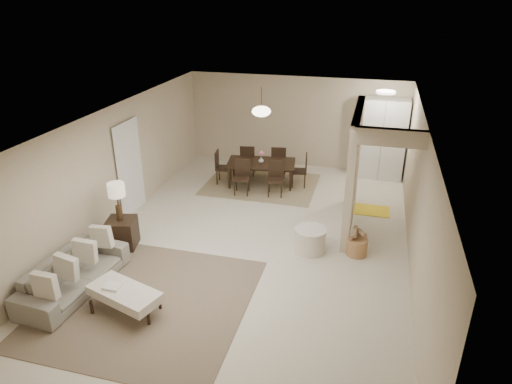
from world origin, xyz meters
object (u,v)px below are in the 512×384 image
(sofa, at_px, (74,274))
(wicker_basket, at_px, (357,247))
(side_table, at_px, (122,233))
(round_pouf, at_px, (310,240))
(dining_table, at_px, (261,174))
(pantry_cabinet, at_px, (382,139))
(ottoman_bench, at_px, (124,294))

(sofa, height_order, wicker_basket, sofa)
(side_table, height_order, round_pouf, side_table)
(side_table, bearing_deg, round_pouf, 12.09)
(sofa, bearing_deg, side_table, 1.93)
(wicker_basket, height_order, dining_table, dining_table)
(side_table, relative_size, round_pouf, 0.96)
(pantry_cabinet, relative_size, round_pouf, 3.47)
(round_pouf, bearing_deg, dining_table, 120.48)
(ottoman_bench, relative_size, round_pouf, 2.09)
(sofa, xyz_separation_m, round_pouf, (3.61, 2.24, -0.06))
(sofa, height_order, side_table, sofa)
(pantry_cabinet, distance_m, dining_table, 3.28)
(side_table, bearing_deg, ottoman_bench, -59.02)
(ottoman_bench, bearing_deg, sofa, -177.73)
(pantry_cabinet, height_order, ottoman_bench, pantry_cabinet)
(ottoman_bench, xyz_separation_m, side_table, (-1.06, 1.77, -0.04))
(pantry_cabinet, distance_m, round_pouf, 4.49)
(pantry_cabinet, distance_m, wicker_basket, 4.25)
(pantry_cabinet, distance_m, side_table, 6.95)
(round_pouf, bearing_deg, side_table, -167.91)
(pantry_cabinet, relative_size, wicker_basket, 5.35)
(side_table, distance_m, wicker_basket, 4.53)
(sofa, bearing_deg, dining_table, -16.38)
(side_table, bearing_deg, dining_table, 63.28)
(side_table, relative_size, dining_table, 0.34)
(sofa, bearing_deg, wicker_basket, -58.64)
(pantry_cabinet, bearing_deg, dining_table, -155.22)
(pantry_cabinet, bearing_deg, round_pouf, -105.59)
(ottoman_bench, distance_m, dining_table, 5.50)
(round_pouf, bearing_deg, pantry_cabinet, 74.41)
(sofa, bearing_deg, pantry_cabinet, -32.62)
(sofa, height_order, dining_table, sofa)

